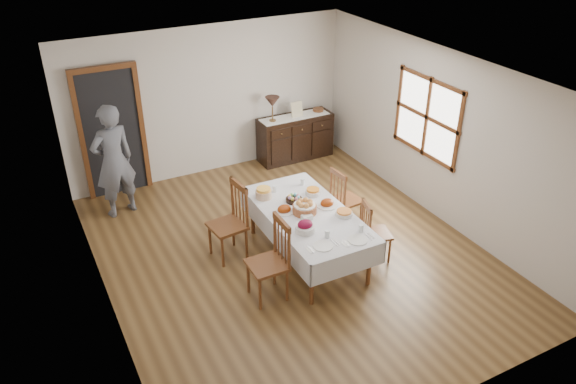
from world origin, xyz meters
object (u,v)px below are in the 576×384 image
sideboard (295,137)px  table_lamp (272,103)px  chair_right_far (344,198)px  person (113,158)px  chair_left_near (271,260)px  chair_right_near (373,231)px  chair_left_far (231,221)px  dining_table (307,218)px

sideboard → table_lamp: size_ratio=3.04×
sideboard → table_lamp: 0.91m
chair_right_far → person: bearing=51.6°
chair_left_near → sideboard: size_ratio=0.78×
chair_left_near → sideboard: 4.04m
chair_right_near → table_lamp: bearing=13.8°
chair_left_far → table_lamp: bearing=136.0°
chair_left_near → chair_left_far: (-0.10, 1.05, 0.01)m
chair_left_far → chair_right_near: chair_left_far is taller
sideboard → table_lamp: table_lamp is taller
chair_right_near → chair_left_far: bearing=75.4°
chair_right_far → chair_right_near: bearing=168.9°
chair_left_far → person: person is taller
chair_right_far → person: (-2.91, 1.96, 0.48)m
dining_table → sideboard: bearing=65.3°
sideboard → chair_right_near: bearing=-100.0°
chair_right_near → sideboard: size_ratio=0.64×
dining_table → sideboard: (1.37, 2.89, -0.22)m
dining_table → table_lamp: bearing=73.4°
dining_table → chair_left_near: chair_left_near is taller
sideboard → person: bearing=-172.1°
chair_left_near → sideboard: (2.17, 3.40, -0.13)m
chair_left_far → chair_right_far: chair_left_far is taller
person → table_lamp: size_ratio=4.19×
chair_right_far → person: size_ratio=0.49×
chair_left_far → sideboard: size_ratio=0.79×
person → sideboard: bearing=173.2°
sideboard → table_lamp: bearing=-176.4°
chair_left_near → chair_right_far: chair_left_near is taller
dining_table → person: size_ratio=1.10×
chair_left_near → table_lamp: table_lamp is taller
person → chair_right_far: bearing=131.4°
table_lamp → dining_table: bearing=-107.4°
dining_table → chair_right_near: size_ratio=2.38×
chair_left_near → person: person is taller
table_lamp → chair_right_far: bearing=-90.0°
chair_right_near → chair_right_far: size_ratio=0.94×
chair_left_far → chair_right_near: size_ratio=1.24×
chair_left_near → sideboard: chair_left_near is taller
chair_left_far → chair_right_far: (1.79, -0.08, -0.08)m
sideboard → person: (-3.39, -0.47, 0.54)m
chair_right_near → chair_left_near: bearing=108.0°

